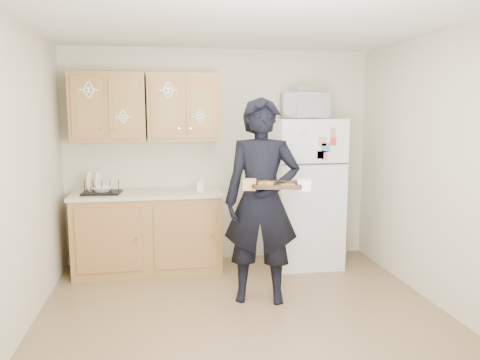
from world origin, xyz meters
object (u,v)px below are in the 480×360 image
object	(u,v)px
microwave	(305,106)
person	(262,201)
dish_rack	(102,186)
baking_tray	(277,186)
refrigerator	(305,192)

from	to	relation	value
microwave	person	bearing A→B (deg)	-119.76
person	dish_rack	world-z (taller)	person
baking_tray	dish_rack	bearing A→B (deg)	155.06
baking_tray	refrigerator	bearing A→B (deg)	76.15
person	baking_tray	distance (m)	0.36
refrigerator	dish_rack	xyz separation A→B (m)	(-2.28, 0.01, 0.13)
dish_rack	microwave	bearing A→B (deg)	-1.55
refrigerator	baking_tray	bearing A→B (deg)	-117.25
person	refrigerator	bearing A→B (deg)	66.96
baking_tray	dish_rack	xyz separation A→B (m)	(-1.63, 1.29, -0.16)
refrigerator	microwave	world-z (taller)	microwave
refrigerator	person	size ratio (longest dim) A/B	0.89
refrigerator	dish_rack	world-z (taller)	refrigerator
dish_rack	refrigerator	bearing A→B (deg)	-0.27
microwave	dish_rack	size ratio (longest dim) A/B	1.29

